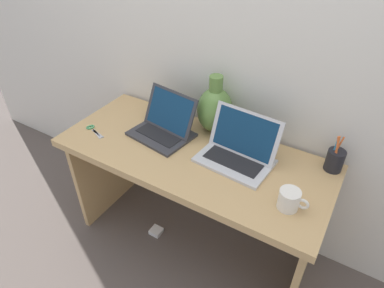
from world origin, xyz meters
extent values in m
plane|color=#564C47|center=(0.00, 0.00, 0.00)|extent=(6.00, 6.00, 0.00)
cube|color=silver|center=(0.00, 0.33, 1.20)|extent=(4.40, 0.04, 2.40)
cube|color=tan|center=(0.00, 0.00, 0.68)|extent=(1.37, 0.58, 0.04)
cube|color=tan|center=(-0.64, 0.00, 0.33)|extent=(0.03, 0.49, 0.66)
cube|color=tan|center=(0.64, 0.00, 0.33)|extent=(0.03, 0.49, 0.66)
cube|color=#333338|center=(-0.21, 0.04, 0.71)|extent=(0.34, 0.28, 0.01)
cube|color=black|center=(-0.21, 0.04, 0.72)|extent=(0.26, 0.18, 0.00)
cube|color=#333338|center=(-0.20, 0.11, 0.82)|extent=(0.32, 0.14, 0.20)
cube|color=navy|center=(-0.20, 0.11, 0.82)|extent=(0.28, 0.13, 0.18)
cube|color=silver|center=(0.21, 0.04, 0.71)|extent=(0.36, 0.26, 0.01)
cube|color=black|center=(0.21, 0.04, 0.72)|extent=(0.28, 0.16, 0.00)
cube|color=silver|center=(0.22, 0.12, 0.82)|extent=(0.35, 0.11, 0.21)
cube|color=navy|center=(0.22, 0.12, 0.82)|extent=(0.31, 0.10, 0.19)
ellipsoid|color=#5B843D|center=(0.00, 0.23, 0.82)|extent=(0.19, 0.19, 0.24)
cylinder|color=#5B843D|center=(0.00, 0.23, 0.98)|extent=(0.07, 0.07, 0.08)
cylinder|color=white|center=(0.52, -0.11, 0.74)|extent=(0.09, 0.09, 0.09)
torus|color=white|center=(0.57, -0.11, 0.75)|extent=(0.05, 0.01, 0.05)
cylinder|color=black|center=(0.62, 0.23, 0.75)|extent=(0.08, 0.08, 0.10)
cylinder|color=orange|center=(0.62, 0.21, 0.81)|extent=(0.02, 0.01, 0.16)
cylinder|color=orange|center=(0.62, 0.21, 0.81)|extent=(0.03, 0.01, 0.16)
cylinder|color=orange|center=(0.62, 0.24, 0.80)|extent=(0.03, 0.02, 0.14)
cylinder|color=#338CBF|center=(0.61, 0.23, 0.80)|extent=(0.01, 0.02, 0.14)
cube|color=#B7B7BC|center=(-0.51, -0.12, 0.70)|extent=(0.10, 0.04, 0.00)
cube|color=#B7B7BC|center=(-0.51, -0.13, 0.70)|extent=(0.10, 0.05, 0.00)
torus|color=#4CA566|center=(-0.59, -0.11, 0.70)|extent=(0.03, 0.04, 0.01)
torus|color=#4CA566|center=(-0.59, -0.10, 0.70)|extent=(0.03, 0.04, 0.01)
cube|color=white|center=(-0.23, -0.06, 0.01)|extent=(0.07, 0.07, 0.03)
camera|label=1|loc=(0.67, -1.11, 1.72)|focal=31.21mm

